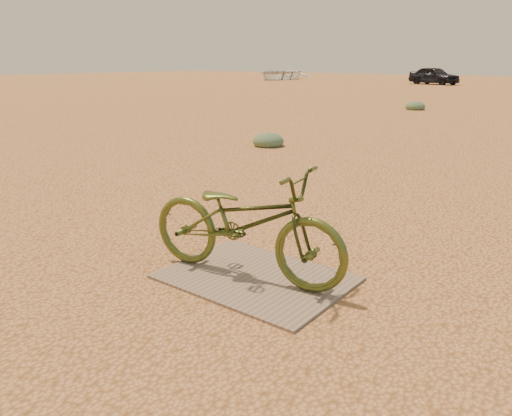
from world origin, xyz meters
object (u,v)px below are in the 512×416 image
Objects in this scene: car at (434,76)px; boat_near_left at (278,73)px; plywood_board at (256,277)px; bicycle at (245,222)px.

car is 14.74m from boat_near_left.
plywood_board is 0.39× the size of car.
plywood_board is at bearing -73.72° from bicycle.
boat_near_left reaches higher than plywood_board.
car is (-10.55, 35.09, 0.63)m from plywood_board.
car reaches higher than plywood_board.
bicycle is at bearing -155.32° from plywood_board.
plywood_board is 36.65m from car.
boat_near_left is (-25.26, 36.01, 0.59)m from plywood_board.
plywood_board is 0.83× the size of bicycle.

